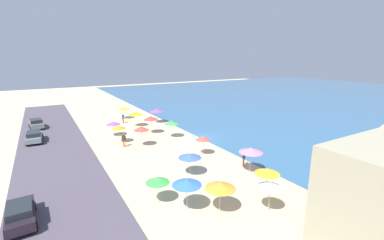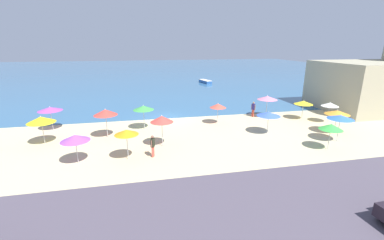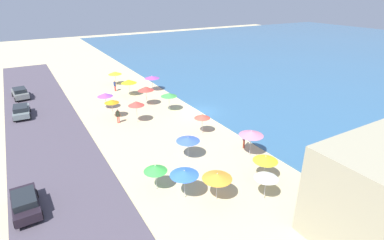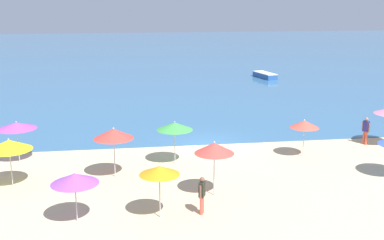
% 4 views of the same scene
% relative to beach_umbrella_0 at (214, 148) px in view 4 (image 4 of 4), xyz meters
% --- Properties ---
extents(ground_plane, '(160.00, 160.00, 0.00)m').
position_rel_beach_umbrella_0_xyz_m(ground_plane, '(1.13, 8.25, -2.39)').
color(ground_plane, beige).
extents(sea, '(150.00, 110.00, 0.05)m').
position_rel_beach_umbrella_0_xyz_m(sea, '(1.13, 63.25, -2.37)').
color(sea, '#35658E').
rests_on(sea, ground_plane).
extents(beach_umbrella_0, '(1.92, 1.92, 2.73)m').
position_rel_beach_umbrella_0_xyz_m(beach_umbrella_0, '(0.00, 0.00, 0.00)').
color(beach_umbrella_0, '#B2B2B7').
rests_on(beach_umbrella_0, ground_plane).
extents(beach_umbrella_2, '(1.76, 1.76, 2.43)m').
position_rel_beach_umbrella_0_xyz_m(beach_umbrella_2, '(-2.78, -2.10, -0.23)').
color(beach_umbrella_2, '#B2B2B7').
rests_on(beach_umbrella_2, ground_plane).
extents(beach_umbrella_3, '(2.08, 2.08, 2.51)m').
position_rel_beach_umbrella_0_xyz_m(beach_umbrella_3, '(-1.36, 4.94, -0.17)').
color(beach_umbrella_3, '#B2B2B7').
rests_on(beach_umbrella_3, ground_plane).
extents(beach_umbrella_6, '(2.04, 2.04, 2.24)m').
position_rel_beach_umbrella_0_xyz_m(beach_umbrella_6, '(-6.35, -1.95, -0.45)').
color(beach_umbrella_6, '#B2B2B7').
rests_on(beach_umbrella_6, ground_plane).
extents(beach_umbrella_7, '(2.12, 2.12, 2.74)m').
position_rel_beach_umbrella_0_xyz_m(beach_umbrella_7, '(-4.79, 3.19, 0.01)').
color(beach_umbrella_7, '#B2B2B7').
rests_on(beach_umbrella_7, ground_plane).
extents(beach_umbrella_9, '(1.75, 1.75, 2.31)m').
position_rel_beach_umbrella_0_xyz_m(beach_umbrella_9, '(6.45, 5.08, -0.37)').
color(beach_umbrella_9, '#B2B2B7').
rests_on(beach_umbrella_9, ground_plane).
extents(beach_umbrella_11, '(2.29, 2.29, 2.52)m').
position_rel_beach_umbrella_0_xyz_m(beach_umbrella_11, '(-9.96, 2.62, -0.20)').
color(beach_umbrella_11, '#B2B2B7').
rests_on(beach_umbrella_11, ground_plane).
extents(beach_umbrella_13, '(2.30, 2.30, 2.45)m').
position_rel_beach_umbrella_0_xyz_m(beach_umbrella_13, '(-10.38, 6.50, -0.21)').
color(beach_umbrella_13, '#B2B2B7').
rests_on(beach_umbrella_13, ground_plane).
extents(bather_1, '(0.37, 0.51, 1.83)m').
position_rel_beach_umbrella_0_xyz_m(bather_1, '(11.40, 6.90, -1.36)').
color(bather_1, '#E45138').
rests_on(bather_1, ground_plane).
extents(bather_2, '(0.36, 0.52, 1.74)m').
position_rel_beach_umbrella_0_xyz_m(bather_2, '(-0.92, -2.02, -1.41)').
color(bather_2, '#EB5043').
rests_on(bather_2, ground_plane).
extents(skiff_nearshore, '(2.20, 4.32, 0.66)m').
position_rel_beach_umbrella_0_xyz_m(skiff_nearshore, '(12.73, 34.31, -2.01)').
color(skiff_nearshore, '#2D599C').
rests_on(skiff_nearshore, sea).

